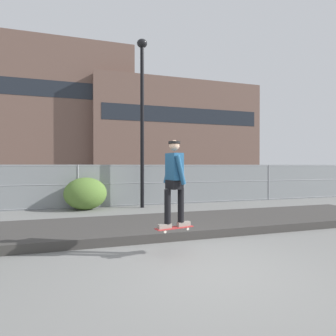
{
  "coord_description": "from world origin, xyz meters",
  "views": [
    {
      "loc": [
        -2.07,
        -4.43,
        1.82
      ],
      "look_at": [
        0.32,
        3.49,
        1.74
      ],
      "focal_mm": 29.27,
      "sensor_mm": 36.0,
      "label": 1
    }
  ],
  "objects_px": {
    "skater": "(174,178)",
    "parked_car_mid": "(175,182)",
    "parked_car_near": "(70,185)",
    "skateboard": "(174,228)",
    "shrub_left": "(86,194)",
    "street_lamp": "(142,104)"
  },
  "relations": [
    {
      "from": "skater",
      "to": "parked_car_mid",
      "type": "relative_size",
      "value": 0.39
    },
    {
      "from": "parked_car_mid",
      "to": "parked_car_near",
      "type": "bearing_deg",
      "value": -175.39
    },
    {
      "from": "skateboard",
      "to": "skater",
      "type": "xyz_separation_m",
      "value": [
        -0.0,
        0.0,
        1.01
      ]
    },
    {
      "from": "shrub_left",
      "to": "parked_car_mid",
      "type": "bearing_deg",
      "value": 34.31
    },
    {
      "from": "skater",
      "to": "parked_car_mid",
      "type": "xyz_separation_m",
      "value": [
        3.25,
        9.87,
        -0.73
      ]
    },
    {
      "from": "shrub_left",
      "to": "street_lamp",
      "type": "bearing_deg",
      "value": -2.62
    },
    {
      "from": "skater",
      "to": "parked_car_near",
      "type": "bearing_deg",
      "value": 104.79
    },
    {
      "from": "shrub_left",
      "to": "skateboard",
      "type": "bearing_deg",
      "value": -75.18
    },
    {
      "from": "street_lamp",
      "to": "parked_car_near",
      "type": "distance_m",
      "value": 5.66
    },
    {
      "from": "skateboard",
      "to": "skater",
      "type": "relative_size",
      "value": 0.47
    },
    {
      "from": "parked_car_near",
      "to": "parked_car_mid",
      "type": "height_order",
      "value": "same"
    },
    {
      "from": "street_lamp",
      "to": "shrub_left",
      "type": "relative_size",
      "value": 4.23
    },
    {
      "from": "skateboard",
      "to": "street_lamp",
      "type": "distance_m",
      "value": 7.49
    },
    {
      "from": "skateboard",
      "to": "shrub_left",
      "type": "relative_size",
      "value": 0.48
    },
    {
      "from": "parked_car_mid",
      "to": "shrub_left",
      "type": "xyz_separation_m",
      "value": [
        -4.97,
        -3.39,
        -0.18
      ]
    },
    {
      "from": "parked_car_mid",
      "to": "shrub_left",
      "type": "height_order",
      "value": "parked_car_mid"
    },
    {
      "from": "parked_car_near",
      "to": "shrub_left",
      "type": "bearing_deg",
      "value": -75.26
    },
    {
      "from": "parked_car_near",
      "to": "shrub_left",
      "type": "relative_size",
      "value": 2.61
    },
    {
      "from": "skateboard",
      "to": "parked_car_mid",
      "type": "relative_size",
      "value": 0.19
    },
    {
      "from": "skater",
      "to": "parked_car_near",
      "type": "xyz_separation_m",
      "value": [
        -2.48,
        9.4,
        -0.73
      ]
    },
    {
      "from": "skater",
      "to": "shrub_left",
      "type": "distance_m",
      "value": 6.76
    },
    {
      "from": "skater",
      "to": "street_lamp",
      "type": "height_order",
      "value": "street_lamp"
    }
  ]
}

